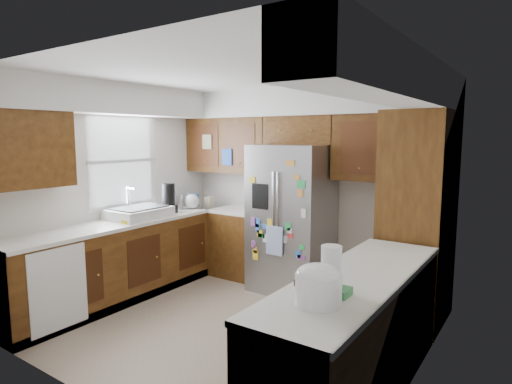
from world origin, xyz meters
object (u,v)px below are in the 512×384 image
fridge (292,218)px  rice_cooker (318,284)px  paper_towel (331,268)px  pantry (418,218)px

fridge → rice_cooker: 2.76m
rice_cooker → paper_towel: size_ratio=0.97×
fridge → rice_cooker: size_ratio=6.28×
pantry → fridge: (-1.50, 0.05, -0.17)m
paper_towel → pantry: bearing=89.1°
pantry → paper_towel: size_ratio=7.28×
pantry → paper_towel: pantry is taller
pantry → rice_cooker: size_ratio=7.50×
rice_cooker → paper_towel: 0.25m
fridge → rice_cooker: bearing=-57.1°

